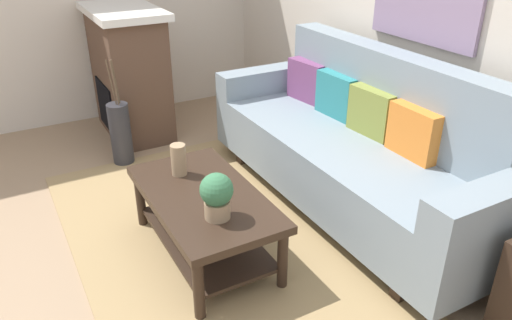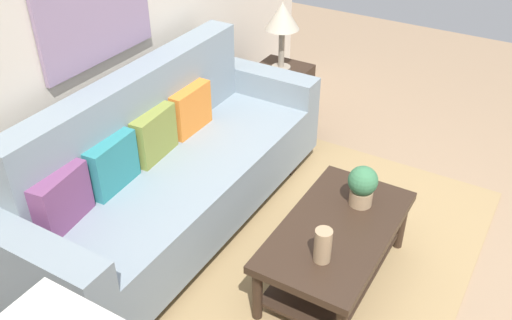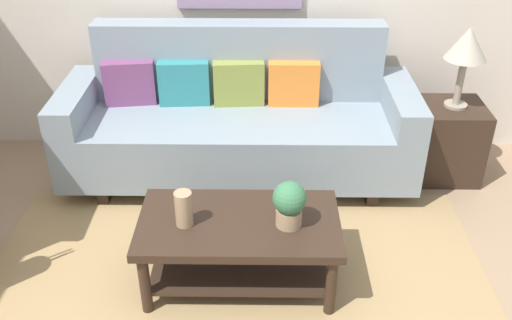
# 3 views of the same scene
# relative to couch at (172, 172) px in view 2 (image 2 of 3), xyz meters

# --- Properties ---
(ground_plane) EXTENTS (9.19, 9.19, 0.00)m
(ground_plane) POSITION_rel_couch_xyz_m (0.02, -1.59, -0.43)
(ground_plane) COLOR #9E7F60
(wall_back) EXTENTS (5.19, 0.10, 2.70)m
(wall_back) POSITION_rel_couch_xyz_m (0.02, 0.54, 0.92)
(wall_back) COLOR beige
(wall_back) RESTS_ON ground_plane
(area_rug) EXTENTS (2.92, 1.61, 0.01)m
(area_rug) POSITION_rel_couch_xyz_m (0.02, -1.09, -0.43)
(area_rug) COLOR #A38456
(area_rug) RESTS_ON ground_plane
(couch) EXTENTS (2.46, 0.84, 1.08)m
(couch) POSITION_rel_couch_xyz_m (0.00, 0.00, 0.00)
(couch) COLOR gray
(couch) RESTS_ON ground_plane
(throw_pillow_plum) EXTENTS (0.37, 0.17, 0.32)m
(throw_pillow_plum) POSITION_rel_couch_xyz_m (-0.78, 0.12, 0.25)
(throw_pillow_plum) COLOR #7A4270
(throw_pillow_plum) RESTS_ON couch
(throw_pillow_teal) EXTENTS (0.37, 0.14, 0.32)m
(throw_pillow_teal) POSITION_rel_couch_xyz_m (-0.39, 0.12, 0.25)
(throw_pillow_teal) COLOR teal
(throw_pillow_teal) RESTS_ON couch
(throw_pillow_olive) EXTENTS (0.37, 0.15, 0.32)m
(throw_pillow_olive) POSITION_rel_couch_xyz_m (0.00, 0.12, 0.25)
(throw_pillow_olive) COLOR olive
(throw_pillow_olive) RESTS_ON couch
(throw_pillow_orange) EXTENTS (0.36, 0.12, 0.32)m
(throw_pillow_orange) POSITION_rel_couch_xyz_m (0.39, 0.12, 0.25)
(throw_pillow_orange) COLOR orange
(throw_pillow_orange) RESTS_ON couch
(coffee_table) EXTENTS (1.10, 0.60, 0.43)m
(coffee_table) POSITION_rel_couch_xyz_m (0.05, -1.16, -0.12)
(coffee_table) COLOR #332319
(coffee_table) RESTS_ON ground_plane
(tabletop_vase) EXTENTS (0.09, 0.09, 0.20)m
(tabletop_vase) POSITION_rel_couch_xyz_m (-0.24, -1.19, 0.10)
(tabletop_vase) COLOR tan
(tabletop_vase) RESTS_ON coffee_table
(potted_plant_tabletop) EXTENTS (0.18, 0.18, 0.26)m
(potted_plant_tabletop) POSITION_rel_couch_xyz_m (0.31, -1.19, 0.14)
(potted_plant_tabletop) COLOR tan
(potted_plant_tabletop) RESTS_ON coffee_table
(side_table) EXTENTS (0.44, 0.44, 0.56)m
(side_table) POSITION_rel_couch_xyz_m (1.53, 0.01, -0.15)
(side_table) COLOR #332319
(side_table) RESTS_ON ground_plane
(table_lamp) EXTENTS (0.28, 0.28, 0.57)m
(table_lamp) POSITION_rel_couch_xyz_m (1.53, 0.01, 0.56)
(table_lamp) COLOR gray
(table_lamp) RESTS_ON side_table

